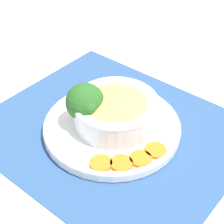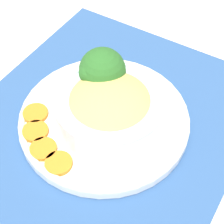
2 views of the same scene
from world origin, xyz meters
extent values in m
plane|color=beige|center=(0.00, 0.00, 0.00)|extent=(4.00, 4.00, 0.00)
cube|color=#2D5184|center=(0.00, 0.00, 0.00)|extent=(0.55, 0.48, 0.00)
cylinder|color=white|center=(0.00, 0.00, 0.01)|extent=(0.29, 0.29, 0.02)
torus|color=white|center=(0.00, 0.00, 0.02)|extent=(0.29, 0.29, 0.01)
cylinder|color=silver|center=(0.00, -0.01, 0.05)|extent=(0.18, 0.18, 0.05)
torus|color=silver|center=(0.00, -0.01, 0.07)|extent=(0.18, 0.18, 0.01)
ellipsoid|color=#E0B75B|center=(0.00, -0.01, 0.06)|extent=(0.14, 0.14, 0.06)
cylinder|color=#759E51|center=(0.04, 0.03, 0.03)|extent=(0.02, 0.02, 0.03)
sphere|color=#286023|center=(0.04, 0.03, 0.07)|extent=(0.08, 0.08, 0.08)
sphere|color=#286023|center=(0.02, 0.04, 0.08)|extent=(0.04, 0.04, 0.04)
sphere|color=#286023|center=(0.06, 0.03, 0.08)|extent=(0.03, 0.03, 0.03)
cylinder|color=orange|center=(-0.06, 0.10, 0.02)|extent=(0.04, 0.04, 0.01)
cylinder|color=orange|center=(-0.09, 0.07, 0.02)|extent=(0.04, 0.04, 0.01)
cylinder|color=orange|center=(-0.11, 0.04, 0.02)|extent=(0.04, 0.04, 0.01)
cylinder|color=orange|center=(-0.12, 0.00, 0.02)|extent=(0.04, 0.04, 0.01)
camera|label=1|loc=(-0.41, 0.42, 0.53)|focal=60.00mm
camera|label=2|loc=(-0.31, -0.24, 0.50)|focal=60.00mm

